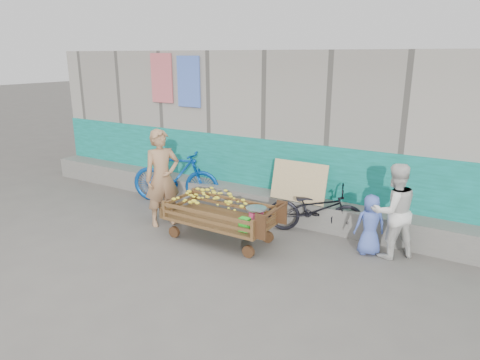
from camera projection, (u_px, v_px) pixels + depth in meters
The scene contains 9 objects.
ground at pixel (212, 272), 5.96m from camera, with size 80.00×80.00×0.00m, color #595550.
building_wall at pixel (322, 127), 8.88m from camera, with size 12.00×3.50×3.00m.
banana_cart at pixel (218, 209), 6.87m from camera, with size 1.87×0.85×0.80m.
bench at pixel (182, 211), 7.79m from camera, with size 0.97×0.29×0.24m.
vendor_man at pixel (162, 178), 7.43m from camera, with size 0.62×0.41×1.71m, color #9C724F.
woman at pixel (393, 211), 6.27m from camera, with size 0.70×0.54×1.44m, color silver.
child at pixel (370, 225), 6.41m from camera, with size 0.46×0.30×0.93m, color #4A63BD.
bicycle_dark at pixel (315, 209), 7.19m from camera, with size 0.56×1.60×0.84m, color black.
bicycle_blue at pixel (175, 177), 8.62m from camera, with size 0.52×1.85×1.11m, color #09429C.
Camera 1 is at (3.10, -4.39, 2.92)m, focal length 32.00 mm.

